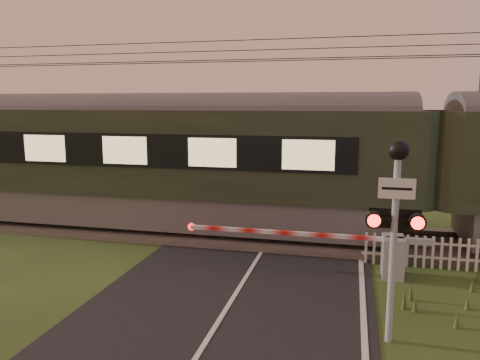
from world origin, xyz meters
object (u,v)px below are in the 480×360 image
(picket_fence, at_px, (433,252))
(crossing_signal, at_px, (396,206))
(boom_gate, at_px, (381,253))
(train, at_px, (430,167))

(picket_fence, bearing_deg, crossing_signal, -108.09)
(boom_gate, height_order, picket_fence, boom_gate)
(crossing_signal, bearing_deg, boom_gate, 89.64)
(train, height_order, boom_gate, train)
(picket_fence, bearing_deg, train, 87.10)
(train, relative_size, picket_fence, 12.79)
(train, xyz_separation_m, boom_gate, (-1.44, -2.71, -1.82))
(boom_gate, bearing_deg, crossing_signal, -90.36)
(train, height_order, crossing_signal, train)
(train, relative_size, boom_gate, 7.27)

